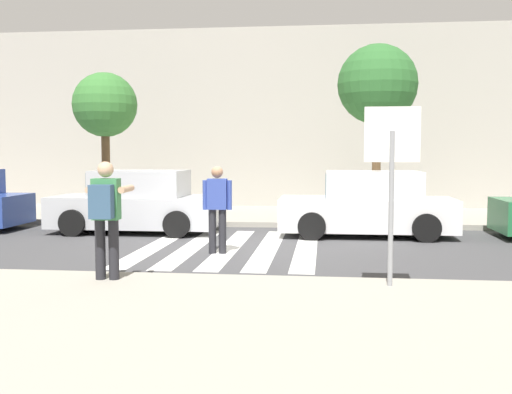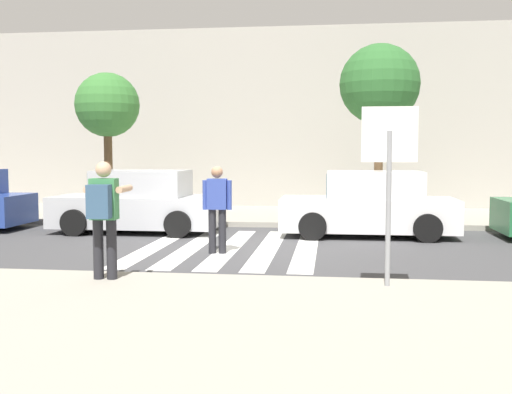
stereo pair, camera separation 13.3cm
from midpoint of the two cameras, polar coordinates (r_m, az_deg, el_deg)
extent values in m
plane|color=#424244|center=(12.42, -2.96, -4.97)|extent=(120.00, 120.00, 0.00)
cube|color=#9E998C|center=(6.52, -12.25, -13.03)|extent=(60.00, 6.00, 0.14)
cube|color=#9E998C|center=(18.30, 0.14, -1.75)|extent=(60.00, 4.80, 0.14)
cube|color=#ADA89E|center=(22.61, 1.40, 7.15)|extent=(56.00, 4.00, 6.24)
cube|color=silver|center=(12.97, -9.83, -4.62)|extent=(0.44, 5.20, 0.01)
cube|color=silver|center=(12.77, -6.37, -4.72)|extent=(0.44, 5.20, 0.01)
cube|color=silver|center=(12.61, -2.81, -4.81)|extent=(0.44, 5.20, 0.01)
cube|color=silver|center=(12.51, 0.82, -4.88)|extent=(0.44, 5.20, 0.01)
cube|color=silver|center=(12.46, 4.50, -4.94)|extent=(0.44, 5.20, 0.01)
cylinder|color=gray|center=(8.47, 12.31, -1.11)|extent=(0.07, 0.07, 2.15)
cube|color=white|center=(8.45, 12.41, 5.84)|extent=(0.76, 0.03, 0.76)
cube|color=red|center=(8.47, 12.40, 5.84)|extent=(0.66, 0.02, 0.66)
cylinder|color=#232328|center=(9.08, -15.01, -4.85)|extent=(0.15, 0.15, 0.88)
cylinder|color=#232328|center=(9.02, -13.80, -4.88)|extent=(0.15, 0.15, 0.88)
cube|color=#3D844C|center=(8.97, -14.50, -0.19)|extent=(0.39, 0.26, 0.60)
sphere|color=tan|center=(8.95, -14.55, 2.55)|extent=(0.23, 0.23, 0.23)
cylinder|color=tan|center=(9.24, -15.53, 0.76)|extent=(0.14, 0.59, 0.10)
cylinder|color=tan|center=(9.10, -12.66, 0.76)|extent=(0.14, 0.59, 0.10)
cube|color=black|center=(9.34, -13.78, 1.01)|extent=(0.15, 0.11, 0.10)
cube|color=#335170|center=(8.75, -14.94, -0.44)|extent=(0.33, 0.22, 0.48)
cylinder|color=#232328|center=(11.85, -4.49, -3.28)|extent=(0.15, 0.15, 0.88)
cylinder|color=#232328|center=(11.82, -3.53, -3.29)|extent=(0.15, 0.15, 0.88)
cube|color=#33479E|center=(11.76, -4.03, 0.29)|extent=(0.39, 0.25, 0.60)
sphere|color=#A37556|center=(11.74, -4.05, 2.38)|extent=(0.23, 0.23, 0.23)
cylinder|color=#33479E|center=(11.80, -5.19, 0.20)|extent=(0.10, 0.10, 0.58)
cylinder|color=#33479E|center=(11.73, -2.87, 0.19)|extent=(0.10, 0.10, 0.58)
cylinder|color=black|center=(17.56, -22.68, -1.52)|extent=(0.64, 0.22, 0.64)
cube|color=#B7BABF|center=(15.22, -11.66, -1.33)|extent=(4.10, 1.70, 0.76)
cube|color=#B7BABF|center=(15.13, -11.16, 1.30)|extent=(2.20, 1.56, 0.64)
cube|color=slate|center=(15.48, -14.94, 1.30)|extent=(0.10, 1.50, 0.54)
cube|color=slate|center=(14.86, -7.59, 1.29)|extent=(0.10, 1.50, 0.51)
cylinder|color=black|center=(14.91, -17.32, -2.36)|extent=(0.64, 0.22, 0.64)
cylinder|color=black|center=(16.47, -14.93, -1.70)|extent=(0.64, 0.22, 0.64)
cylinder|color=black|center=(14.08, -7.81, -2.59)|extent=(0.64, 0.22, 0.64)
cylinder|color=black|center=(15.72, -6.27, -1.86)|extent=(0.64, 0.22, 0.64)
cube|color=white|center=(14.49, 10.18, -1.59)|extent=(4.10, 1.70, 0.76)
cube|color=white|center=(14.45, 10.81, 1.16)|extent=(2.20, 1.56, 0.64)
cube|color=slate|center=(14.41, 6.57, 1.20)|extent=(0.10, 1.50, 0.54)
cube|color=slate|center=(14.55, 14.62, 1.12)|extent=(0.10, 1.50, 0.51)
cylinder|color=black|center=(13.65, 5.06, -2.79)|extent=(0.64, 0.22, 0.64)
cylinder|color=black|center=(15.33, 5.22, -2.01)|extent=(0.64, 0.22, 0.64)
cylinder|color=black|center=(13.82, 15.67, -2.84)|extent=(0.64, 0.22, 0.64)
cylinder|color=black|center=(15.49, 14.67, -2.07)|extent=(0.64, 0.22, 0.64)
cylinder|color=brown|center=(17.78, -14.30, 2.46)|extent=(0.24, 0.24, 2.66)
sphere|color=#387533|center=(17.82, -14.41, 8.51)|extent=(1.84, 1.84, 1.84)
cylinder|color=brown|center=(16.99, 11.17, 3.12)|extent=(0.24, 0.24, 3.06)
sphere|color=#2D662D|center=(17.09, 11.28, 10.49)|extent=(2.20, 2.20, 2.20)
camera|label=1|loc=(0.07, -90.32, -0.02)|focal=42.00mm
camera|label=2|loc=(0.07, 89.68, 0.02)|focal=42.00mm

